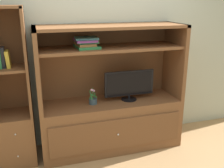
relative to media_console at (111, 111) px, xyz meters
name	(u,v)px	position (x,y,z in m)	size (l,w,h in m)	color
ground_plane	(120,161)	(0.00, -0.41, -0.52)	(8.00, 8.00, 0.00)	tan
painted_rear_wall	(104,42)	(0.00, 0.34, 0.88)	(6.00, 0.10, 2.80)	#ADB29E
media_console	(111,111)	(0.00, 0.00, 0.00)	(1.86, 0.62, 1.66)	brown
tv_monitor	(129,85)	(0.25, -0.04, 0.37)	(0.67, 0.21, 0.40)	black
potted_plant	(93,101)	(-0.25, -0.05, 0.20)	(0.11, 0.10, 0.23)	#384C56
magazine_stack	(86,43)	(-0.31, -0.01, 0.94)	(0.29, 0.35, 0.13)	#338C4C
bookshelf_tall	(15,115)	(-1.21, 0.00, 0.11)	(0.42, 0.46, 1.89)	brown
upright_book_row	(1,58)	(-1.28, -0.01, 0.81)	(0.18, 0.17, 0.26)	#A56638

